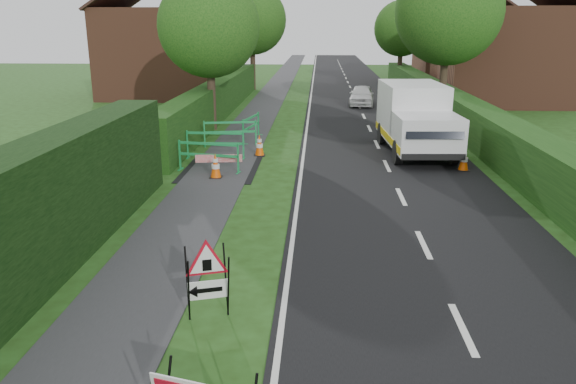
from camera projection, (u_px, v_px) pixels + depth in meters
name	position (u px, v px, depth m)	size (l,w,h in m)	color
ground	(302.00, 361.00, 7.98)	(120.00, 120.00, 0.00)	#214012
road_surface	(351.00, 88.00, 41.30)	(6.00, 90.00, 0.02)	black
footpath	(276.00, 88.00, 41.59)	(2.00, 90.00, 0.02)	#2D2D30
hedge_west_far	(219.00, 115.00, 29.27)	(1.00, 24.00, 1.80)	#14380F
hedge_east	(473.00, 141.00, 22.93)	(1.20, 50.00, 1.50)	#14380F
house_west	(163.00, 51.00, 36.35)	(7.50, 7.40, 7.88)	brown
house_east_a	(502.00, 53.00, 33.33)	(7.50, 7.40, 7.88)	brown
house_east_b	(462.00, 45.00, 46.66)	(7.50, 7.40, 7.88)	brown
tree_nw	(209.00, 26.00, 24.14)	(4.40, 4.40, 6.70)	#2D2116
tree_ne	(449.00, 11.00, 27.18)	(5.20, 5.20, 7.79)	#2D2116
tree_fw	(252.00, 20.00, 39.33)	(4.80, 4.80, 7.24)	#2D2116
tree_fe	(402.00, 29.00, 42.75)	(4.20, 4.20, 6.33)	#2D2116
triangle_sign	(205.00, 274.00, 8.90)	(0.99, 0.99, 1.16)	black
works_van	(416.00, 117.00, 20.51)	(2.41, 5.53, 2.47)	silver
traffic_cone_0	(464.00, 159.00, 18.18)	(0.38, 0.38, 0.79)	black
traffic_cone_1	(440.00, 144.00, 20.52)	(0.38, 0.38, 0.79)	black
traffic_cone_2	(426.00, 133.00, 22.48)	(0.38, 0.38, 0.79)	black
traffic_cone_3	(216.00, 166.00, 17.32)	(0.38, 0.38, 0.79)	black
traffic_cone_4	(259.00, 145.00, 20.24)	(0.38, 0.38, 0.79)	black
ped_barrier_0	(208.00, 153.00, 18.00)	(2.09, 0.73, 1.00)	#198C45
ped_barrier_1	(215.00, 141.00, 19.75)	(2.07, 0.39, 1.00)	#198C45
ped_barrier_2	(230.00, 130.00, 21.86)	(2.09, 0.70, 1.00)	#198C45
ped_barrier_3	(251.00, 125.00, 22.98)	(0.75, 2.09, 1.00)	#198C45
redwhite_plank	(219.00, 172.00, 18.14)	(1.50, 0.04, 0.25)	red
hatchback_car	(362.00, 95.00, 32.71)	(1.37, 3.40, 1.16)	silver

